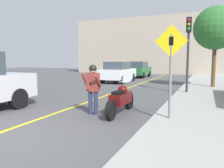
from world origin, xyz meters
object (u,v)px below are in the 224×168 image
object	(u,v)px
street_tree	(216,28)
person_biker	(93,85)
traffic_light	(188,41)
parked_car_white	(118,72)
motorcycle	(121,99)
crossing_sign	(171,63)
parked_car_green	(139,69)

from	to	relation	value
street_tree	person_biker	bearing A→B (deg)	-112.86
traffic_light	parked_car_white	distance (m)	7.66
traffic_light	motorcycle	bearing A→B (deg)	-106.94
motorcycle	street_tree	world-z (taller)	street_tree
motorcycle	crossing_sign	world-z (taller)	crossing_sign
crossing_sign	street_tree	bearing A→B (deg)	81.34
motorcycle	traffic_light	world-z (taller)	traffic_light
motorcycle	person_biker	size ratio (longest dim) A/B	1.39
motorcycle	street_tree	distance (m)	9.68
crossing_sign	street_tree	world-z (taller)	street_tree
person_biker	street_tree	size ratio (longest dim) A/B	0.33
motorcycle	parked_car_green	size ratio (longest dim) A/B	0.54
motorcycle	crossing_sign	size ratio (longest dim) A/B	0.86
crossing_sign	parked_car_white	xyz separation A→B (m)	(-5.75, 10.42, -0.86)
traffic_light	parked_car_green	distance (m)	12.12
motorcycle	traffic_light	bearing A→B (deg)	73.06
street_tree	parked_car_green	xyz separation A→B (m)	(-7.07, 7.32, -2.91)
motorcycle	street_tree	bearing A→B (deg)	70.81
traffic_light	person_biker	bearing A→B (deg)	-112.84
person_biker	crossing_sign	xyz separation A→B (m)	(2.45, 0.09, 0.72)
person_biker	motorcycle	bearing A→B (deg)	28.38
person_biker	street_tree	xyz separation A→B (m)	(3.81, 9.04, 2.77)
parked_car_white	street_tree	bearing A→B (deg)	-11.67
street_tree	parked_car_white	xyz separation A→B (m)	(-7.11, 1.47, -2.91)
traffic_light	parked_car_white	world-z (taller)	traffic_light
street_tree	parked_car_white	world-z (taller)	street_tree
traffic_light	street_tree	world-z (taller)	street_tree
crossing_sign	parked_car_white	distance (m)	11.94
street_tree	parked_car_white	distance (m)	7.83
parked_car_green	traffic_light	bearing A→B (deg)	-61.40
person_biker	street_tree	bearing A→B (deg)	67.14
crossing_sign	traffic_light	distance (m)	5.88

